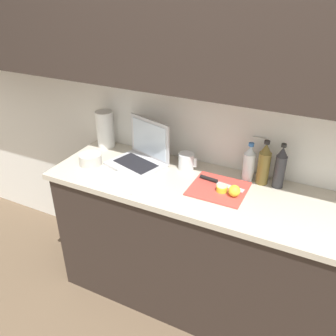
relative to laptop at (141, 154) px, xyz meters
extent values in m
plane|color=brown|center=(0.60, -0.10, -0.97)|extent=(12.00, 12.00, 0.00)
cube|color=white|center=(0.60, 0.23, 0.33)|extent=(5.20, 0.06, 2.60)
cube|color=white|center=(-0.13, 0.19, 0.11)|extent=(0.09, 0.01, 0.12)
cube|color=white|center=(0.69, 0.19, 0.11)|extent=(0.09, 0.01, 0.12)
cube|color=#332823|center=(0.60, 0.04, 0.80)|extent=(4.42, 0.32, 0.70)
cube|color=#332823|center=(0.60, -0.10, -0.54)|extent=(2.08, 0.55, 0.87)
cube|color=beige|center=(0.60, -0.10, -0.08)|extent=(2.14, 0.58, 0.03)
cube|color=silver|center=(-0.01, -0.05, -0.06)|extent=(0.39, 0.35, 0.02)
cube|color=black|center=(-0.01, -0.05, -0.04)|extent=(0.30, 0.22, 0.00)
cube|color=silver|center=(0.02, 0.07, 0.08)|extent=(0.32, 0.11, 0.26)
cube|color=silver|center=(0.02, 0.07, 0.08)|extent=(0.28, 0.09, 0.22)
cube|color=#D1473D|center=(0.54, -0.08, -0.06)|extent=(0.31, 0.29, 0.01)
cube|color=silver|center=(0.60, -0.04, -0.06)|extent=(0.17, 0.06, 0.00)
cylinder|color=black|center=(0.46, -0.02, -0.05)|extent=(0.11, 0.04, 0.02)
cylinder|color=yellow|center=(0.57, -0.10, -0.04)|extent=(0.06, 0.06, 0.03)
cylinder|color=#F4EAA3|center=(0.57, -0.10, -0.03)|extent=(0.05, 0.05, 0.00)
sphere|color=yellow|center=(0.64, -0.11, -0.02)|extent=(0.06, 0.06, 0.06)
cylinder|color=#333338|center=(0.83, 0.10, 0.03)|extent=(0.06, 0.06, 0.19)
cone|color=#333338|center=(0.83, 0.10, 0.16)|extent=(0.06, 0.06, 0.06)
cylinder|color=black|center=(0.83, 0.10, 0.19)|extent=(0.03, 0.03, 0.02)
cylinder|color=olive|center=(0.74, 0.10, 0.03)|extent=(0.07, 0.07, 0.19)
cone|color=olive|center=(0.74, 0.10, 0.16)|extent=(0.06, 0.06, 0.06)
cylinder|color=black|center=(0.74, 0.10, 0.19)|extent=(0.03, 0.03, 0.02)
cylinder|color=silver|center=(0.66, 0.10, 0.02)|extent=(0.07, 0.07, 0.17)
cone|color=silver|center=(0.66, 0.10, 0.13)|extent=(0.06, 0.06, 0.05)
cylinder|color=#3366B2|center=(0.66, 0.10, 0.16)|extent=(0.03, 0.03, 0.02)
cylinder|color=silver|center=(0.28, 0.06, -0.01)|extent=(0.10, 0.10, 0.10)
cube|color=silver|center=(0.34, 0.06, -0.01)|extent=(0.02, 0.01, 0.06)
cylinder|color=beige|center=(-0.28, -0.15, -0.03)|extent=(0.14, 0.14, 0.07)
cylinder|color=white|center=(-0.35, 0.11, 0.06)|extent=(0.12, 0.12, 0.25)
cube|color=white|center=(0.05, -0.27, -0.05)|extent=(0.23, 0.18, 0.02)
camera|label=1|loc=(1.04, -1.72, 1.01)|focal=38.00mm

